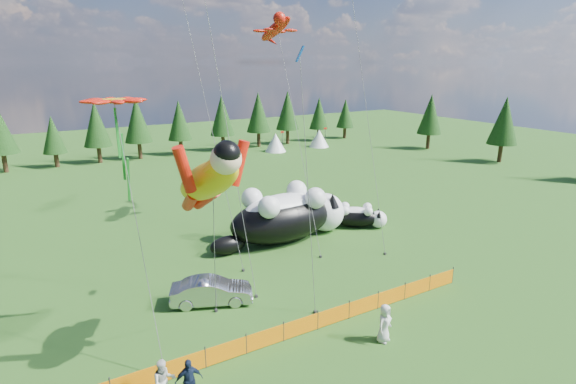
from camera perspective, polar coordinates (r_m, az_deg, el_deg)
The scene contains 15 objects.
ground at distance 25.83m, azimuth -1.97°, elevation -14.50°, with size 160.00×160.00×0.00m, color #0F3409.
safety_fence at distance 23.35m, azimuth 1.66°, elevation -16.69°, with size 22.06×0.06×1.10m.
tree_line at distance 66.11m, azimuth -20.95°, elevation 7.12°, with size 90.00×4.00×8.00m, color black, non-canonical shape.
festival_tents at distance 64.44m, azimuth -10.26°, elevation 5.37°, with size 50.00×3.20×2.80m, color white, non-canonical shape.
cat_large at distance 34.24m, azimuth 0.03°, elevation -2.91°, with size 11.58×4.50×4.18m.
cat_small at distance 37.63m, azimuth 8.93°, elevation -3.05°, with size 4.60×3.87×1.92m.
car at distance 26.26m, azimuth -9.68°, elevation -12.31°, with size 1.59×4.56×1.50m, color #B0AFB4.
spectator_b at distance 19.96m, azimuth -15.47°, elevation -22.20°, with size 0.94×0.55×1.93m, color silver.
spectator_c at distance 19.79m, azimuth -12.49°, elevation -22.36°, with size 1.13×0.58×1.92m, color #141F38.
spectator_e at distance 23.16m, azimuth 12.14°, elevation -15.98°, with size 0.96×0.62×1.96m, color silver.
superhero_kite at distance 19.31m, azimuth -10.13°, elevation 1.44°, with size 5.52×6.23×10.90m.
gecko_kite at distance 37.90m, azimuth -1.62°, elevation 19.96°, with size 3.37×12.62×18.21m.
flower_kite at distance 22.12m, azimuth -21.18°, elevation 10.33°, with size 3.47×6.60×12.32m.
diamond_kite_c at distance 23.02m, azimuth 1.59°, elevation 15.96°, with size 0.62×2.31×14.38m.
diamond_kite_d at distance 32.13m, azimuth -13.21°, elevation 22.51°, with size 1.74×6.51×18.93m.
Camera 1 is at (-10.41, -19.64, 13.16)m, focal length 28.00 mm.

